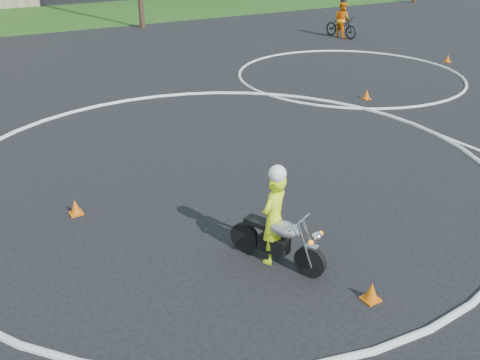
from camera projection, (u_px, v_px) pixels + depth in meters
ground at (299, 231)px, 9.57m from camera, size 120.00×120.00×0.00m
grass_strip at (23, 19)px, 30.61m from camera, size 120.00×10.00×0.02m
course_markings at (269, 134)px, 13.94m from camera, size 19.05×19.05×0.12m
primary_motorcycle at (279, 240)px, 8.46m from camera, size 0.88×1.63×0.92m
rider_primary_grp at (274, 216)px, 8.39m from camera, size 0.67×0.57×1.71m
rider_second_grp at (342, 24)px, 25.60m from camera, size 0.92×1.97×1.82m
traffic_cones at (418, 114)px, 15.03m from camera, size 19.34×9.96×0.30m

